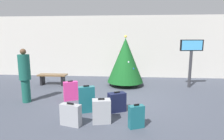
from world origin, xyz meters
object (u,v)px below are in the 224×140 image
object	(u,v)px
suitcase_1	(136,117)
suitcase_2	(101,111)
traveller_0	(25,75)
suitcase_4	(71,115)
suitcase_3	(71,91)
waiting_bench	(53,77)
flight_info_kiosk	(191,54)
suitcase_5	(87,99)
suitcase_0	(117,102)
holiday_tree	(125,60)

from	to	relation	value
suitcase_1	suitcase_2	size ratio (longest dim) A/B	0.92
traveller_0	suitcase_4	size ratio (longest dim) A/B	3.07
suitcase_3	waiting_bench	bearing A→B (deg)	125.85
flight_info_kiosk	traveller_0	bearing A→B (deg)	-158.15
waiting_bench	suitcase_3	distance (m)	2.43
waiting_bench	suitcase_2	size ratio (longest dim) A/B	1.99
suitcase_5	suitcase_3	bearing A→B (deg)	128.15
waiting_bench	suitcase_0	bearing A→B (deg)	-42.87
holiday_tree	waiting_bench	bearing A→B (deg)	-177.09
suitcase_3	holiday_tree	bearing A→B (deg)	50.06
suitcase_1	suitcase_5	world-z (taller)	suitcase_5
suitcase_1	suitcase_4	bearing A→B (deg)	-179.43
suitcase_3	flight_info_kiosk	bearing A→B (deg)	24.59
suitcase_1	suitcase_4	xyz separation A→B (m)	(-1.56, -0.02, -0.01)
waiting_bench	suitcase_0	xyz separation A→B (m)	(3.03, -2.81, -0.08)
flight_info_kiosk	suitcase_0	world-z (taller)	flight_info_kiosk
suitcase_0	traveller_0	bearing A→B (deg)	169.79
suitcase_3	suitcase_5	xyz separation A→B (m)	(0.76, -0.96, 0.05)
suitcase_0	holiday_tree	bearing A→B (deg)	86.44
suitcase_3	suitcase_4	world-z (taller)	suitcase_3
traveller_0	suitcase_1	distance (m)	3.86
suitcase_1	flight_info_kiosk	bearing A→B (deg)	58.21
flight_info_kiosk	suitcase_0	size ratio (longest dim) A/B	3.42
holiday_tree	suitcase_0	xyz separation A→B (m)	(-0.19, -2.98, -0.85)
suitcase_4	suitcase_5	bearing A→B (deg)	76.55
suitcase_3	suitcase_1	bearing A→B (deg)	-40.28
holiday_tree	suitcase_2	world-z (taller)	holiday_tree
suitcase_1	suitcase_3	size ratio (longest dim) A/B	0.86
traveller_0	suitcase_5	world-z (taller)	traveller_0
suitcase_3	suitcase_5	bearing A→B (deg)	-51.85
flight_info_kiosk	suitcase_3	size ratio (longest dim) A/B	2.96
suitcase_0	suitcase_1	bearing A→B (deg)	-61.79
flight_info_kiosk	suitcase_4	size ratio (longest dim) A/B	3.53
holiday_tree	suitcase_3	size ratio (longest dim) A/B	3.24
waiting_bench	traveller_0	size ratio (longest dim) A/B	0.72
suitcase_0	suitcase_3	world-z (taller)	suitcase_3
suitcase_0	suitcase_2	size ratio (longest dim) A/B	0.93
holiday_tree	suitcase_3	xyz separation A→B (m)	(-1.79, -2.14, -0.80)
suitcase_2	suitcase_3	distance (m)	2.04
suitcase_3	suitcase_4	size ratio (longest dim) A/B	1.19
flight_info_kiosk	waiting_bench	bearing A→B (deg)	-179.15
suitcase_5	suitcase_0	bearing A→B (deg)	8.43
holiday_tree	flight_info_kiosk	distance (m)	2.73
suitcase_2	suitcase_4	size ratio (longest dim) A/B	1.11
suitcase_1	suitcase_5	bearing A→B (deg)	148.64
traveller_0	suitcase_4	world-z (taller)	traveller_0
waiting_bench	suitcase_3	xyz separation A→B (m)	(1.43, -1.97, -0.03)
flight_info_kiosk	holiday_tree	bearing A→B (deg)	178.40
traveller_0	suitcase_0	world-z (taller)	traveller_0
flight_info_kiosk	traveller_0	size ratio (longest dim) A/B	1.15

